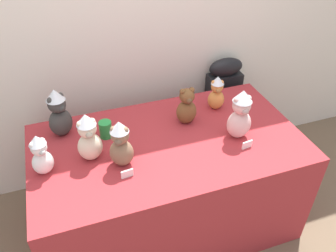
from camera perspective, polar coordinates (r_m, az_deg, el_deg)
name	(u,v)px	position (r m, az deg, el deg)	size (l,w,h in m)	color
ground_plane	(180,247)	(2.56, 1.95, -19.33)	(10.00, 10.00, 0.00)	brown
wall_back	(134,18)	(2.48, -5.69, 17.41)	(7.00, 0.08, 2.60)	silver
display_table	(168,184)	(2.40, 0.00, -9.58)	(1.68, 0.93, 0.76)	maroon
instrument_case	(221,108)	(2.98, 8.82, 2.92)	(0.28, 0.13, 0.94)	black
teddy_bear_snow	(41,155)	(1.98, -20.30, -4.55)	(0.15, 0.14, 0.26)	white
teddy_bear_mocha	(121,144)	(1.91, -7.83, -3.00)	(0.17, 0.16, 0.30)	#7F6047
teddy_bear_cream	(89,138)	(1.98, -13.00, -1.91)	(0.15, 0.13, 0.31)	beige
teddy_bear_blush	(240,115)	(2.13, 11.88, 1.81)	(0.16, 0.14, 0.34)	beige
teddy_bear_ginger	(217,93)	(2.39, 8.05, 5.40)	(0.14, 0.12, 0.25)	#D17F3D
teddy_bear_charcoal	(59,113)	(2.21, -17.63, 2.02)	(0.19, 0.18, 0.33)	#383533
teddy_bear_chestnut	(187,107)	(2.23, 3.10, 3.17)	(0.14, 0.12, 0.26)	brown
party_cup_green	(106,129)	(2.18, -10.29, -0.55)	(0.08, 0.08, 0.11)	#238C3D
name_card_front_left	(127,174)	(1.91, -6.76, -7.85)	(0.07, 0.01, 0.05)	white
name_card_front_middle	(247,145)	(2.13, 12.98, -3.03)	(0.07, 0.01, 0.05)	white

